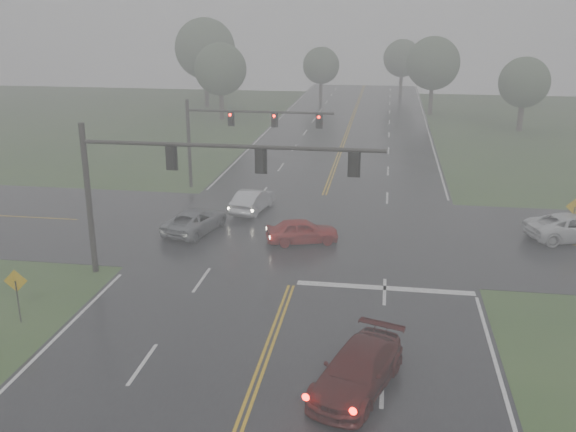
% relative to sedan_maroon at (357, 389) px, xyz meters
% --- Properties ---
extents(main_road, '(18.00, 160.00, 0.02)m').
position_rel_sedan_maroon_xyz_m(main_road, '(-3.62, 14.40, 0.00)').
color(main_road, black).
rests_on(main_road, ground).
extents(cross_street, '(120.00, 14.00, 0.02)m').
position_rel_sedan_maroon_xyz_m(cross_street, '(-3.62, 16.40, 0.00)').
color(cross_street, black).
rests_on(cross_street, ground).
extents(stop_bar, '(8.50, 0.50, 0.01)m').
position_rel_sedan_maroon_xyz_m(stop_bar, '(0.88, 8.80, 0.00)').
color(stop_bar, silver).
rests_on(stop_bar, ground).
extents(sedan_maroon, '(3.68, 5.64, 1.52)m').
position_rel_sedan_maroon_xyz_m(sedan_maroon, '(0.00, 0.00, 0.00)').
color(sedan_maroon, '#3E0C0B').
rests_on(sedan_maroon, ground).
extents(sedan_red, '(4.45, 2.81, 1.41)m').
position_rel_sedan_maroon_xyz_m(sedan_red, '(-3.89, 14.47, 0.00)').
color(sedan_red, '#9B0F0E').
rests_on(sedan_red, ground).
extents(sedan_silver, '(2.30, 4.68, 1.47)m').
position_rel_sedan_maroon_xyz_m(sedan_silver, '(-7.94, 19.94, 0.00)').
color(sedan_silver, '#B8BAC0').
rests_on(sedan_silver, ground).
extents(car_grey, '(3.41, 5.36, 1.38)m').
position_rel_sedan_maroon_xyz_m(car_grey, '(-10.50, 15.37, 0.00)').
color(car_grey, slate).
rests_on(car_grey, ground).
extents(pickup_white, '(5.90, 4.06, 1.50)m').
position_rel_sedan_maroon_xyz_m(pickup_white, '(11.56, 17.43, 0.00)').
color(pickup_white, silver).
rests_on(pickup_white, ground).
extents(signal_gantry_near, '(14.63, 0.34, 7.67)m').
position_rel_sedan_maroon_xyz_m(signal_gantry_near, '(-9.27, 8.69, 5.41)').
color(signal_gantry_near, black).
rests_on(signal_gantry_near, ground).
extents(signal_gantry_far, '(10.86, 0.33, 6.56)m').
position_rel_sedan_maroon_xyz_m(signal_gantry_far, '(-10.52, 25.25, 4.59)').
color(signal_gantry_far, black).
rests_on(signal_gantry_far, ground).
extents(sign_diamond_west, '(1.00, 0.18, 2.42)m').
position_rel_sedan_maroon_xyz_m(sign_diamond_west, '(-14.57, 2.92, 1.63)').
color(sign_diamond_west, black).
rests_on(sign_diamond_west, ground).
extents(sign_diamond_east, '(1.00, 0.10, 2.40)m').
position_rel_sedan_maroon_xyz_m(sign_diamond_east, '(11.63, 17.77, 1.62)').
color(sign_diamond_east, black).
rests_on(sign_diamond_east, ground).
extents(tree_nw_a, '(6.18, 6.18, 9.08)m').
position_rel_sedan_maroon_xyz_m(tree_nw_a, '(-19.20, 55.51, 5.97)').
color(tree_nw_a, '#342722').
rests_on(tree_nw_a, ground).
extents(tree_ne_a, '(6.57, 6.57, 9.65)m').
position_rel_sedan_maroon_xyz_m(tree_ne_a, '(5.92, 63.17, 6.35)').
color(tree_ne_a, '#342722').
rests_on(tree_ne_a, ground).
extents(tree_n_mid, '(5.23, 5.23, 7.68)m').
position_rel_sedan_maroon_xyz_m(tree_n_mid, '(-9.08, 73.41, 5.05)').
color(tree_n_mid, '#342722').
rests_on(tree_n_mid, ground).
extents(tree_e_near, '(5.43, 5.43, 7.98)m').
position_rel_sedan_maroon_xyz_m(tree_e_near, '(15.00, 53.17, 5.24)').
color(tree_e_near, '#342722').
rests_on(tree_e_near, ground).
extents(tree_nw_b, '(8.00, 8.00, 11.76)m').
position_rel_sedan_maroon_xyz_m(tree_nw_b, '(-23.80, 65.32, 7.74)').
color(tree_nw_b, '#342722').
rests_on(tree_nw_b, ground).
extents(tree_n_far, '(5.73, 5.73, 8.41)m').
position_rel_sedan_maroon_xyz_m(tree_n_far, '(2.44, 82.57, 5.53)').
color(tree_n_far, '#342722').
rests_on(tree_n_far, ground).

